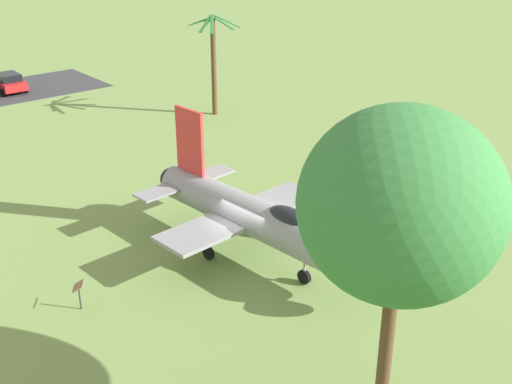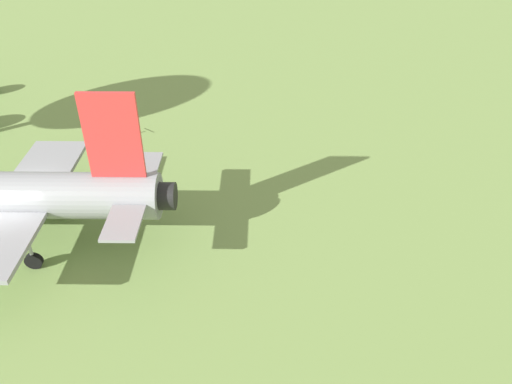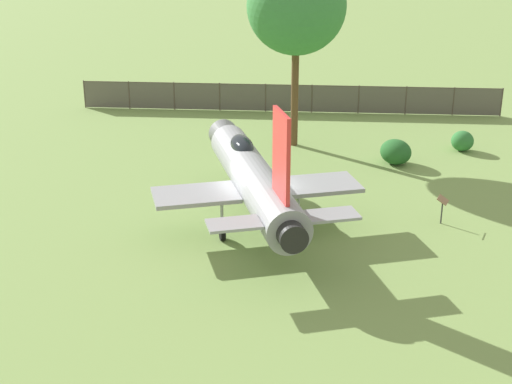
{
  "view_description": "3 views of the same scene",
  "coord_description": "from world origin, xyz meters",
  "px_view_note": "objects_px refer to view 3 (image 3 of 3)",
  "views": [
    {
      "loc": [
        -20.06,
        -13.36,
        13.81
      ],
      "look_at": [
        0.67,
        0.16,
        2.72
      ],
      "focal_mm": 44.83,
      "sensor_mm": 36.0,
      "label": 1
    },
    {
      "loc": [
        15.93,
        5.23,
        12.04
      ],
      "look_at": [
        0.99,
        8.44,
        1.5
      ],
      "focal_mm": 36.33,
      "sensor_mm": 36.0,
      "label": 2
    },
    {
      "loc": [
        11.89,
        24.43,
        11.98
      ],
      "look_at": [
        0.4,
        0.96,
        1.84
      ],
      "focal_mm": 52.09,
      "sensor_mm": 36.0,
      "label": 3
    }
  ],
  "objects_px": {
    "display_jet": "(252,176)",
    "shade_tree": "(296,6)",
    "shrub_near_fence": "(462,141)",
    "info_plaque": "(443,204)",
    "shrub_by_tree": "(396,152)"
  },
  "relations": [
    {
      "from": "display_jet",
      "to": "shade_tree",
      "type": "bearing_deg",
      "value": -24.94
    },
    {
      "from": "display_jet",
      "to": "info_plaque",
      "type": "xyz_separation_m",
      "value": [
        -6.76,
        3.44,
        -1.14
      ]
    },
    {
      "from": "display_jet",
      "to": "shrub_by_tree",
      "type": "relative_size",
      "value": 7.25
    },
    {
      "from": "display_jet",
      "to": "shrub_near_fence",
      "type": "bearing_deg",
      "value": -62.45
    },
    {
      "from": "display_jet",
      "to": "shade_tree",
      "type": "relative_size",
      "value": 1.26
    },
    {
      "from": "shade_tree",
      "to": "shrub_near_fence",
      "type": "height_order",
      "value": "shade_tree"
    },
    {
      "from": "shrub_by_tree",
      "to": "info_plaque",
      "type": "bearing_deg",
      "value": 68.22
    },
    {
      "from": "shrub_near_fence",
      "to": "shrub_by_tree",
      "type": "xyz_separation_m",
      "value": [
        4.37,
        0.19,
        0.09
      ]
    },
    {
      "from": "shrub_near_fence",
      "to": "info_plaque",
      "type": "height_order",
      "value": "info_plaque"
    },
    {
      "from": "shade_tree",
      "to": "shrub_by_tree",
      "type": "relative_size",
      "value": 5.75
    },
    {
      "from": "display_jet",
      "to": "shrub_by_tree",
      "type": "bearing_deg",
      "value": -57.23
    },
    {
      "from": "display_jet",
      "to": "shrub_near_fence",
      "type": "relative_size",
      "value": 10.4
    },
    {
      "from": "shrub_by_tree",
      "to": "info_plaque",
      "type": "xyz_separation_m",
      "value": [
        2.75,
        6.87,
        0.24
      ]
    },
    {
      "from": "display_jet",
      "to": "shrub_near_fence",
      "type": "xyz_separation_m",
      "value": [
        -13.88,
        -3.62,
        -1.46
      ]
    },
    {
      "from": "display_jet",
      "to": "info_plaque",
      "type": "distance_m",
      "value": 7.67
    }
  ]
}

